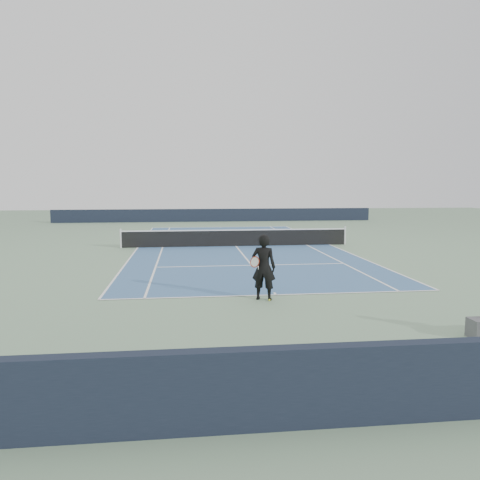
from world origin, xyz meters
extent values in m
plane|color=slate|center=(0.00, 0.00, 0.00)|extent=(80.00, 80.00, 0.00)
cube|color=#395D88|center=(0.00, 0.00, 0.01)|extent=(10.97, 23.77, 0.01)
cylinder|color=silver|center=(-6.40, 0.00, 0.54)|extent=(0.10, 0.10, 1.07)
cylinder|color=silver|center=(6.40, 0.00, 0.54)|extent=(0.10, 0.10, 1.07)
cube|color=black|center=(0.00, 0.00, 0.46)|extent=(12.80, 0.03, 0.90)
cube|color=white|center=(0.00, 0.00, 0.93)|extent=(12.80, 0.04, 0.06)
cube|color=black|center=(0.00, 17.88, 0.60)|extent=(30.00, 0.25, 1.20)
cube|color=black|center=(0.00, -19.88, 0.60)|extent=(30.00, 0.25, 1.20)
imported|color=black|center=(-0.49, -12.38, 1.01)|extent=(0.90, 0.77, 2.01)
torus|color=#97240C|center=(-0.77, -12.44, 1.18)|extent=(0.34, 0.18, 0.36)
cylinder|color=white|center=(-0.77, -12.44, 1.18)|extent=(0.29, 0.14, 0.32)
cylinder|color=white|center=(-0.65, -12.40, 0.92)|extent=(0.08, 0.13, 0.27)
sphere|color=yellow|center=(-0.34, -12.59, 0.03)|extent=(0.06, 0.06, 0.06)
camera|label=1|loc=(-2.82, -26.18, 3.51)|focal=35.00mm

